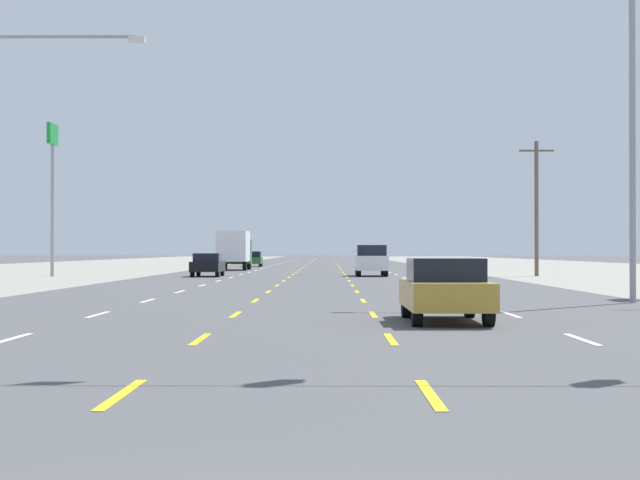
{
  "coord_description": "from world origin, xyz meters",
  "views": [
    {
      "loc": [
        0.58,
        -5.12,
        1.64
      ],
      "look_at": [
        0.21,
        49.78,
        2.18
      ],
      "focal_mm": 59.98,
      "sensor_mm": 36.0,
      "label": 1
    }
  ],
  "objects_px": {
    "pole_sign_left_row_2": "(52,164)",
    "streetlight_left_row_0": "(6,138)",
    "suv_inner_right_mid": "(371,260)",
    "streetlight_right_row_0": "(618,103)",
    "sedan_inner_right_nearest": "(445,289)",
    "box_truck_far_left_midfar": "(234,248)",
    "sedan_far_left_near": "(208,264)",
    "hatchback_far_left_far": "(253,259)"
  },
  "relations": [
    {
      "from": "pole_sign_left_row_2",
      "to": "streetlight_left_row_0",
      "type": "height_order",
      "value": "pole_sign_left_row_2"
    },
    {
      "from": "suv_inner_right_mid",
      "to": "pole_sign_left_row_2",
      "type": "relative_size",
      "value": 0.51
    },
    {
      "from": "streetlight_right_row_0",
      "to": "streetlight_left_row_0",
      "type": "bearing_deg",
      "value": 180.0
    },
    {
      "from": "sedan_inner_right_nearest",
      "to": "streetlight_right_row_0",
      "type": "height_order",
      "value": "streetlight_right_row_0"
    },
    {
      "from": "sedan_inner_right_nearest",
      "to": "pole_sign_left_row_2",
      "type": "distance_m",
      "value": 47.21
    },
    {
      "from": "streetlight_left_row_0",
      "to": "streetlight_right_row_0",
      "type": "distance_m",
      "value": 19.26
    },
    {
      "from": "streetlight_left_row_0",
      "to": "streetlight_right_row_0",
      "type": "xyz_separation_m",
      "value": [
        19.23,
        -0.0,
        1.09
      ]
    },
    {
      "from": "sedan_inner_right_nearest",
      "to": "streetlight_left_row_0",
      "type": "height_order",
      "value": "streetlight_left_row_0"
    },
    {
      "from": "suv_inner_right_mid",
      "to": "pole_sign_left_row_2",
      "type": "height_order",
      "value": "pole_sign_left_row_2"
    },
    {
      "from": "suv_inner_right_mid",
      "to": "pole_sign_left_row_2",
      "type": "xyz_separation_m",
      "value": [
        -20.07,
        -1.35,
        6.03
      ]
    },
    {
      "from": "streetlight_left_row_0",
      "to": "sedan_inner_right_nearest",
      "type": "bearing_deg",
      "value": -35.0
    },
    {
      "from": "box_truck_far_left_midfar",
      "to": "streetlight_right_row_0",
      "type": "xyz_separation_m",
      "value": [
        16.88,
        -55.46,
        4.42
      ]
    },
    {
      "from": "sedan_far_left_near",
      "to": "streetlight_right_row_0",
      "type": "relative_size",
      "value": 0.41
    },
    {
      "from": "sedan_inner_right_nearest",
      "to": "sedan_far_left_near",
      "type": "height_order",
      "value": "same"
    },
    {
      "from": "hatchback_far_left_far",
      "to": "pole_sign_left_row_2",
      "type": "bearing_deg",
      "value": -103.53
    },
    {
      "from": "suv_inner_right_mid",
      "to": "hatchback_far_left_far",
      "type": "relative_size",
      "value": 1.26
    },
    {
      "from": "pole_sign_left_row_2",
      "to": "streetlight_left_row_0",
      "type": "distance_m",
      "value": 34.16
    },
    {
      "from": "sedan_inner_right_nearest",
      "to": "hatchback_far_left_far",
      "type": "relative_size",
      "value": 1.15
    },
    {
      "from": "box_truck_far_left_midfar",
      "to": "streetlight_right_row_0",
      "type": "height_order",
      "value": "streetlight_right_row_0"
    },
    {
      "from": "box_truck_far_left_midfar",
      "to": "hatchback_far_left_far",
      "type": "relative_size",
      "value": 1.85
    },
    {
      "from": "box_truck_far_left_midfar",
      "to": "hatchback_far_left_far",
      "type": "xyz_separation_m",
      "value": [
        0.28,
        18.58,
        -1.05
      ]
    },
    {
      "from": "sedan_far_left_near",
      "to": "box_truck_far_left_midfar",
      "type": "bearing_deg",
      "value": 90.6
    },
    {
      "from": "hatchback_far_left_far",
      "to": "pole_sign_left_row_2",
      "type": "height_order",
      "value": "pole_sign_left_row_2"
    },
    {
      "from": "suv_inner_right_mid",
      "to": "streetlight_right_row_0",
      "type": "height_order",
      "value": "streetlight_right_row_0"
    },
    {
      "from": "hatchback_far_left_far",
      "to": "sedan_far_left_near",
      "type": "bearing_deg",
      "value": -90.08
    },
    {
      "from": "box_truck_far_left_midfar",
      "to": "streetlight_left_row_0",
      "type": "distance_m",
      "value": 55.61
    },
    {
      "from": "sedan_far_left_near",
      "to": "suv_inner_right_mid",
      "type": "relative_size",
      "value": 0.92
    },
    {
      "from": "sedan_inner_right_nearest",
      "to": "streetlight_right_row_0",
      "type": "xyz_separation_m",
      "value": [
        6.43,
        8.96,
        5.5
      ]
    },
    {
      "from": "sedan_inner_right_nearest",
      "to": "suv_inner_right_mid",
      "type": "bearing_deg",
      "value": 89.86
    },
    {
      "from": "box_truck_far_left_midfar",
      "to": "hatchback_far_left_far",
      "type": "height_order",
      "value": "box_truck_far_left_midfar"
    },
    {
      "from": "sedan_inner_right_nearest",
      "to": "sedan_far_left_near",
      "type": "bearing_deg",
      "value": 103.51
    },
    {
      "from": "streetlight_left_row_0",
      "to": "suv_inner_right_mid",
      "type": "bearing_deg",
      "value": 69.6
    },
    {
      "from": "sedan_inner_right_nearest",
      "to": "hatchback_far_left_far",
      "type": "bearing_deg",
      "value": 96.98
    },
    {
      "from": "suv_inner_right_mid",
      "to": "hatchback_far_left_far",
      "type": "bearing_deg",
      "value": 104.64
    },
    {
      "from": "streetlight_left_row_0",
      "to": "hatchback_far_left_far",
      "type": "bearing_deg",
      "value": 87.97
    },
    {
      "from": "box_truck_far_left_midfar",
      "to": "streetlight_left_row_0",
      "type": "height_order",
      "value": "streetlight_left_row_0"
    },
    {
      "from": "suv_inner_right_mid",
      "to": "streetlight_right_row_0",
      "type": "bearing_deg",
      "value": -79.67
    },
    {
      "from": "pole_sign_left_row_2",
      "to": "suv_inner_right_mid",
      "type": "bearing_deg",
      "value": 3.85
    },
    {
      "from": "hatchback_far_left_far",
      "to": "suv_inner_right_mid",
      "type": "bearing_deg",
      "value": -75.36
    },
    {
      "from": "sedan_far_left_near",
      "to": "streetlight_left_row_0",
      "type": "height_order",
      "value": "streetlight_left_row_0"
    },
    {
      "from": "pole_sign_left_row_2",
      "to": "streetlight_left_row_0",
      "type": "bearing_deg",
      "value": -77.88
    },
    {
      "from": "sedan_far_left_near",
      "to": "box_truck_far_left_midfar",
      "type": "distance_m",
      "value": 21.91
    }
  ]
}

